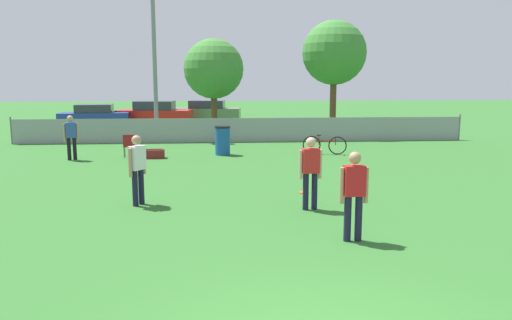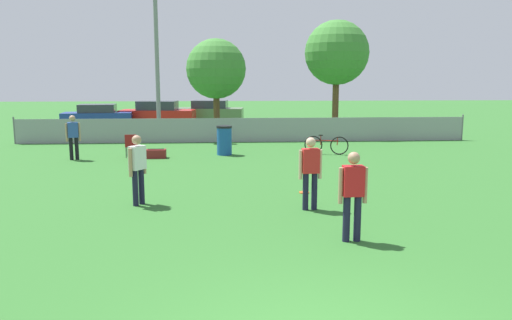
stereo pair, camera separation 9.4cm
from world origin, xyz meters
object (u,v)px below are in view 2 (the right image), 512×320
(bicycle_sideline, at_px, (326,145))
(parked_car_olive, at_px, (210,111))
(parked_car_red, at_px, (158,113))
(light_pole, at_px, (157,45))
(spectator_in_blue, at_px, (73,135))
(frisbee_disc, at_px, (304,192))
(player_defender_red, at_px, (310,169))
(player_thrower_red, at_px, (353,191))
(gear_bag_sideline, at_px, (156,154))
(tree_far_right, at_px, (337,53))
(parked_car_blue, at_px, (98,116))
(trash_bin, at_px, (224,140))
(player_receiver_white, at_px, (138,165))
(folding_chair_sideline, at_px, (131,144))
(tree_near_pole, at_px, (216,69))

(bicycle_sideline, relative_size, parked_car_olive, 0.35)
(parked_car_red, bearing_deg, light_pole, -76.62)
(spectator_in_blue, distance_m, frisbee_disc, 9.37)
(player_defender_red, xyz_separation_m, bicycle_sideline, (2.06, 8.08, -0.56))
(light_pole, bearing_deg, spectator_in_blue, -110.09)
(player_thrower_red, distance_m, parked_car_red, 24.12)
(player_thrower_red, distance_m, gear_bag_sideline, 10.88)
(tree_far_right, xyz_separation_m, player_thrower_red, (-3.46, -16.69, -3.21))
(parked_car_blue, bearing_deg, player_thrower_red, -71.29)
(player_defender_red, distance_m, gear_bag_sideline, 8.78)
(trash_bin, height_order, gear_bag_sideline, trash_bin)
(light_pole, xyz_separation_m, bicycle_sideline, (7.02, -5.46, -4.06))
(parked_car_blue, bearing_deg, tree_far_right, -27.61)
(tree_far_right, distance_m, gear_bag_sideline, 11.43)
(trash_bin, bearing_deg, tree_far_right, 47.88)
(spectator_in_blue, height_order, gear_bag_sideline, spectator_in_blue)
(player_receiver_white, xyz_separation_m, player_defender_red, (3.85, -0.69, 0.00))
(frisbee_disc, relative_size, folding_chair_sideline, 0.30)
(tree_far_right, relative_size, parked_car_blue, 1.38)
(player_receiver_white, bearing_deg, tree_far_right, 5.24)
(spectator_in_blue, distance_m, gear_bag_sideline, 2.97)
(spectator_in_blue, bearing_deg, player_thrower_red, 110.20)
(player_defender_red, bearing_deg, tree_near_pole, 92.37)
(tree_far_right, distance_m, frisbee_disc, 14.00)
(player_thrower_red, relative_size, parked_car_blue, 0.39)
(tree_near_pole, distance_m, player_defender_red, 15.49)
(folding_chair_sideline, bearing_deg, player_thrower_red, 113.87)
(parked_car_olive, bearing_deg, trash_bin, -79.84)
(parked_car_olive, bearing_deg, bicycle_sideline, -65.56)
(spectator_in_blue, distance_m, bicycle_sideline, 9.32)
(bicycle_sideline, bearing_deg, player_receiver_white, -111.35)
(folding_chair_sideline, bearing_deg, tree_near_pole, -118.33)
(player_thrower_red, height_order, player_receiver_white, same)
(tree_near_pole, relative_size, tree_far_right, 0.85)
(parked_car_red, relative_size, parked_car_olive, 1.03)
(player_receiver_white, height_order, parked_car_red, player_receiver_white)
(tree_near_pole, relative_size, spectator_in_blue, 3.06)
(spectator_in_blue, height_order, trash_bin, spectator_in_blue)
(trash_bin, height_order, parked_car_blue, parked_car_blue)
(parked_car_blue, bearing_deg, folding_chair_sideline, -76.36)
(parked_car_blue, bearing_deg, player_defender_red, -69.87)
(player_defender_red, distance_m, parked_car_olive, 23.26)
(player_defender_red, xyz_separation_m, folding_chair_sideline, (-5.28, 7.79, -0.44))
(player_receiver_white, relative_size, spectator_in_blue, 1.02)
(parked_car_olive, bearing_deg, gear_bag_sideline, -89.19)
(bicycle_sideline, xyz_separation_m, parked_car_olive, (-4.80, 15.02, 0.34))
(player_receiver_white, bearing_deg, light_pole, 39.28)
(light_pole, relative_size, frisbee_disc, 28.54)
(tree_near_pole, height_order, trash_bin, tree_near_pole)
(trash_bin, distance_m, gear_bag_sideline, 2.61)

